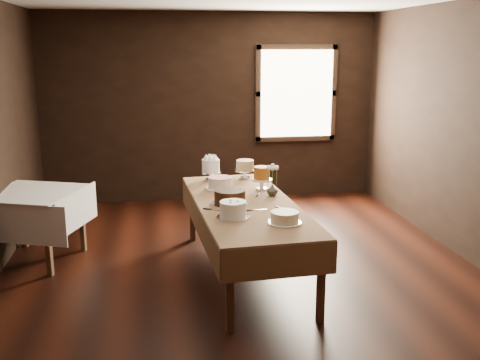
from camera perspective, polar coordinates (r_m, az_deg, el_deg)
name	(u,v)px	position (r m, az deg, el deg)	size (l,w,h in m)	color
floor	(243,273)	(5.91, 0.31, -9.45)	(5.00, 6.00, 0.01)	black
wall_back	(211,108)	(8.46, -2.98, 7.35)	(5.00, 0.02, 2.80)	black
wall_front	(346,244)	(2.68, 10.77, -6.43)	(5.00, 0.02, 2.80)	black
wall_right	(478,134)	(6.41, 23.04, 4.32)	(0.02, 6.00, 2.80)	black
window	(297,94)	(8.62, 5.78, 8.75)	(1.10, 0.05, 1.30)	#FFEABF
display_table	(245,208)	(5.65, 0.55, -2.88)	(1.11, 2.53, 0.77)	#412918
side_table	(32,200)	(6.43, -20.40, -1.92)	(1.18, 1.18, 0.78)	#412918
cake_meringue	(211,170)	(6.55, -2.99, 0.98)	(0.29, 0.29, 0.26)	silver
cake_speckled	(245,170)	(6.65, 0.51, 1.03)	(0.29, 0.29, 0.23)	silver
cake_lattice	(220,184)	(6.17, -2.02, -0.38)	(0.33, 0.33, 0.12)	white
cake_caramel	(262,179)	(6.12, 2.22, 0.06)	(0.24, 0.24, 0.27)	white
cake_chocolate	(230,197)	(5.57, -1.04, -1.77)	(0.38, 0.38, 0.14)	silver
cake_swirl	(233,210)	(5.12, -0.71, -3.09)	(0.34, 0.34, 0.16)	silver
cake_cream	(285,218)	(4.99, 4.57, -3.85)	(0.30, 0.30, 0.11)	white
cake_server_a	(260,210)	(5.39, 2.02, -3.03)	(0.24, 0.03, 0.01)	silver
cake_server_b	(287,211)	(5.37, 4.76, -3.12)	(0.24, 0.03, 0.01)	silver
cake_server_c	(231,195)	(5.89, -0.92, -1.59)	(0.24, 0.03, 0.01)	silver
cake_server_d	(261,193)	(6.00, 2.11, -1.31)	(0.24, 0.03, 0.01)	silver
cake_server_e	(218,211)	(5.36, -2.21, -3.13)	(0.24, 0.03, 0.01)	silver
flower_vase	(272,190)	(5.89, 3.31, -1.04)	(0.12, 0.12, 0.12)	#2D2823
flower_bouquet	(273,173)	(5.84, 3.33, 0.68)	(0.14, 0.14, 0.20)	white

